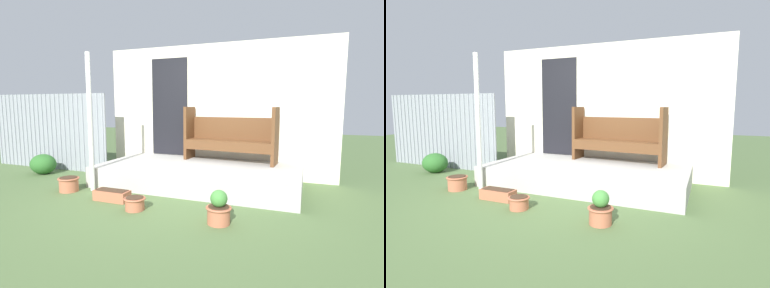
{
  "view_description": "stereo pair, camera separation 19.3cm",
  "coord_description": "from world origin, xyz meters",
  "views": [
    {
      "loc": [
        1.9,
        -4.0,
        1.4
      ],
      "look_at": [
        0.22,
        0.3,
        0.8
      ],
      "focal_mm": 28.0,
      "sensor_mm": 36.0,
      "label": 1
    },
    {
      "loc": [
        2.08,
        -3.93,
        1.4
      ],
      "look_at": [
        0.22,
        0.3,
        0.8
      ],
      "focal_mm": 28.0,
      "sensor_mm": 36.0,
      "label": 2
    }
  ],
  "objects": [
    {
      "name": "house_wall",
      "position": [
        0.08,
        1.75,
        1.3
      ],
      "size": [
        4.67,
        0.08,
        2.6
      ],
      "color": "beige",
      "rests_on": "ground_plane"
    },
    {
      "name": "flower_pot_left",
      "position": [
        -1.72,
        -0.28,
        0.13
      ],
      "size": [
        0.34,
        0.34,
        0.23
      ],
      "color": "#B76647",
      "rests_on": "ground_plane"
    },
    {
      "name": "shrub_by_fence",
      "position": [
        -3.14,
        0.52,
        0.2
      ],
      "size": [
        0.53,
        0.48,
        0.41
      ],
      "color": "#2D6628",
      "rests_on": "ground_plane"
    },
    {
      "name": "flower_pot_right",
      "position": [
        0.95,
        -0.71,
        0.18
      ],
      "size": [
        0.31,
        0.31,
        0.41
      ],
      "color": "#B76647",
      "rests_on": "ground_plane"
    },
    {
      "name": "planter_box_rect",
      "position": [
        -0.77,
        -0.43,
        0.08
      ],
      "size": [
        0.54,
        0.22,
        0.16
      ],
      "color": "#B76647",
      "rests_on": "ground_plane"
    },
    {
      "name": "ground_plane",
      "position": [
        0.0,
        0.0,
        0.0
      ],
      "size": [
        24.0,
        24.0,
        0.0
      ],
      "primitive_type": "plane",
      "color": "#516B3D"
    },
    {
      "name": "bench",
      "position": [
        0.54,
        1.44,
        0.84
      ],
      "size": [
        1.75,
        0.55,
        1.02
      ],
      "rotation": [
        0.0,
        0.0,
        -0.09
      ],
      "color": "brown",
      "rests_on": "porch_slab"
    },
    {
      "name": "fence_corrugated",
      "position": [
        -3.48,
        0.99,
        0.82
      ],
      "size": [
        3.11,
        0.05,
        1.65
      ],
      "color": "gray",
      "rests_on": "ground_plane"
    },
    {
      "name": "porch_slab",
      "position": [
        0.12,
        0.86,
        0.18
      ],
      "size": [
        3.47,
        1.72,
        0.35
      ],
      "color": "#B2AFA8",
      "rests_on": "ground_plane"
    },
    {
      "name": "flower_pot_middle",
      "position": [
        -0.23,
        -0.66,
        0.1
      ],
      "size": [
        0.3,
        0.3,
        0.18
      ],
      "color": "#B76647",
      "rests_on": "ground_plane"
    },
    {
      "name": "support_post",
      "position": [
        -1.39,
        -0.1,
        1.12
      ],
      "size": [
        0.07,
        0.07,
        2.24
      ],
      "color": "white",
      "rests_on": "ground_plane"
    }
  ]
}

